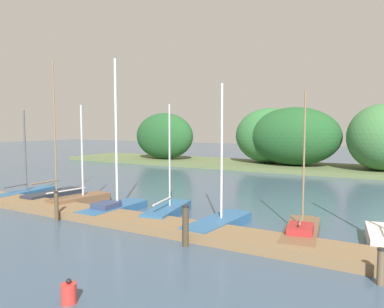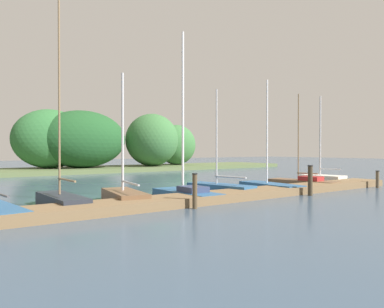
% 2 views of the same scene
% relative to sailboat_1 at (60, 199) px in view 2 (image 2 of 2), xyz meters
% --- Properties ---
extents(dock_pier, '(22.56, 1.80, 0.35)m').
position_rel_sailboat_1_xyz_m(dock_pier, '(6.91, -2.00, -0.17)').
color(dock_pier, brown).
rests_on(dock_pier, ground).
extents(far_shore, '(50.94, 8.00, 6.08)m').
position_rel_sailboat_1_xyz_m(far_shore, '(7.81, 21.35, 2.35)').
color(far_shore, '#56663D').
rests_on(far_shore, ground).
extents(sailboat_1, '(1.06, 3.79, 7.96)m').
position_rel_sailboat_1_xyz_m(sailboat_1, '(0.00, 0.00, 0.00)').
color(sailboat_1, '#232833').
rests_on(sailboat_1, ground).
extents(sailboat_2, '(1.64, 3.68, 5.31)m').
position_rel_sailboat_1_xyz_m(sailboat_2, '(2.42, -0.29, -0.02)').
color(sailboat_2, brown).
rests_on(sailboat_2, ground).
extents(sailboat_3, '(1.26, 4.09, 7.39)m').
position_rel_sailboat_1_xyz_m(sailboat_3, '(5.16, -0.75, 0.01)').
color(sailboat_3, '#285684').
rests_on(sailboat_3, ground).
extents(sailboat_4, '(1.71, 3.95, 5.21)m').
position_rel_sailboat_1_xyz_m(sailboat_4, '(7.76, 0.08, -0.06)').
color(sailboat_4, '#285684').
rests_on(sailboat_4, ground).
extents(sailboat_5, '(1.53, 4.18, 5.92)m').
position_rel_sailboat_1_xyz_m(sailboat_5, '(10.71, -0.57, -0.08)').
color(sailboat_5, '#285684').
rests_on(sailboat_5, ground).
extents(sailboat_6, '(1.73, 4.44, 5.50)m').
position_rel_sailboat_1_xyz_m(sailboat_6, '(13.95, -0.22, -0.08)').
color(sailboat_6, brown).
rests_on(sailboat_6, ground).
extents(sailboat_7, '(1.66, 2.94, 5.68)m').
position_rel_sailboat_1_xyz_m(sailboat_7, '(16.78, 0.38, -0.00)').
color(sailboat_7, silver).
rests_on(sailboat_7, ground).
extents(mooring_piling_1, '(0.20, 0.20, 1.31)m').
position_rel_sailboat_1_xyz_m(mooring_piling_1, '(3.92, -3.15, 0.32)').
color(mooring_piling_1, '#4C3D28').
rests_on(mooring_piling_1, ground).
extents(mooring_piling_2, '(0.25, 0.25, 1.44)m').
position_rel_sailboat_1_xyz_m(mooring_piling_2, '(10.64, -3.25, 0.39)').
color(mooring_piling_2, '#3D3323').
rests_on(mooring_piling_2, ground).
extents(mooring_piling_3, '(0.22, 0.22, 0.99)m').
position_rel_sailboat_1_xyz_m(mooring_piling_3, '(16.71, -3.35, 0.16)').
color(mooring_piling_3, brown).
rests_on(mooring_piling_3, ground).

